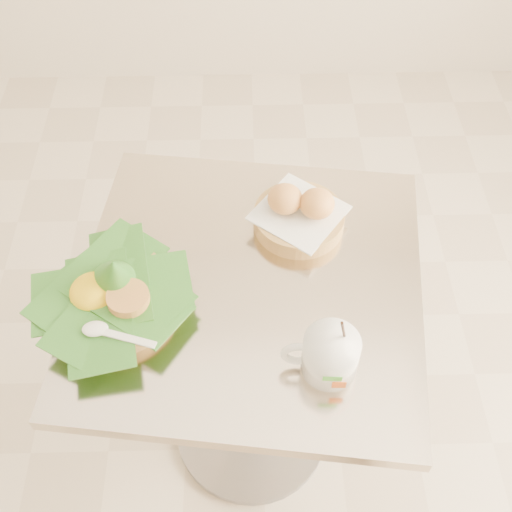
{
  "coord_description": "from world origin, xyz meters",
  "views": [
    {
      "loc": [
        0.19,
        -0.72,
        1.81
      ],
      "look_at": [
        0.21,
        0.06,
        0.82
      ],
      "focal_mm": 45.0,
      "sensor_mm": 36.0,
      "label": 1
    }
  ],
  "objects_px": {
    "cafe_table": "(251,337)",
    "rice_basket": "(112,293)",
    "coffee_mug": "(329,354)",
    "bread_basket": "(299,214)"
  },
  "relations": [
    {
      "from": "cafe_table",
      "to": "rice_basket",
      "type": "xyz_separation_m",
      "value": [
        -0.27,
        -0.05,
        0.26
      ]
    },
    {
      "from": "cafe_table",
      "to": "rice_basket",
      "type": "bearing_deg",
      "value": -168.79
    },
    {
      "from": "bread_basket",
      "to": "rice_basket",
      "type": "bearing_deg",
      "value": -151.73
    },
    {
      "from": "coffee_mug",
      "to": "cafe_table",
      "type": "bearing_deg",
      "value": 124.55
    },
    {
      "from": "cafe_table",
      "to": "coffee_mug",
      "type": "height_order",
      "value": "coffee_mug"
    },
    {
      "from": "cafe_table",
      "to": "bread_basket",
      "type": "distance_m",
      "value": 0.32
    },
    {
      "from": "rice_basket",
      "to": "bread_basket",
      "type": "height_order",
      "value": "rice_basket"
    },
    {
      "from": "bread_basket",
      "to": "coffee_mug",
      "type": "xyz_separation_m",
      "value": [
        0.03,
        -0.35,
        0.01
      ]
    },
    {
      "from": "cafe_table",
      "to": "bread_basket",
      "type": "bearing_deg",
      "value": 53.84
    },
    {
      "from": "cafe_table",
      "to": "rice_basket",
      "type": "distance_m",
      "value": 0.38
    }
  ]
}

